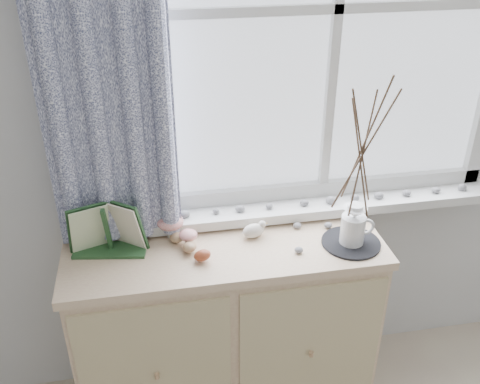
{
  "coord_description": "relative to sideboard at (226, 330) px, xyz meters",
  "views": [
    {
      "loc": [
        -0.39,
        0.12,
        2.01
      ],
      "look_at": [
        -0.1,
        1.7,
        1.1
      ],
      "focal_mm": 40.0,
      "sensor_mm": 36.0,
      "label": 1
    }
  ],
  "objects": [
    {
      "name": "sideboard",
      "position": [
        0.0,
        0.0,
        0.0
      ],
      "size": [
        1.2,
        0.45,
        0.85
      ],
      "color": "beige",
      "rests_on": "ground"
    },
    {
      "name": "botanical_book",
      "position": [
        -0.42,
        0.01,
        0.53
      ],
      "size": [
        0.32,
        0.18,
        0.21
      ],
      "primitive_type": null,
      "rotation": [
        0.0,
        0.0,
        -0.16
      ],
      "color": "#214423",
      "rests_on": "sideboard"
    },
    {
      "name": "toadstool_cluster",
      "position": [
        -0.18,
        0.08,
        0.48
      ],
      "size": [
        0.15,
        0.16,
        0.09
      ],
      "color": "silver",
      "rests_on": "sideboard"
    },
    {
      "name": "wooden_eggs",
      "position": [
        -0.13,
        -0.02,
        0.45
      ],
      "size": [
        0.13,
        0.17,
        0.06
      ],
      "color": "tan",
      "rests_on": "sideboard"
    },
    {
      "name": "songbird_figurine",
      "position": [
        0.12,
        0.04,
        0.46
      ],
      "size": [
        0.13,
        0.08,
        0.06
      ],
      "primitive_type": null,
      "rotation": [
        0.0,
        0.0,
        0.22
      ],
      "color": "white",
      "rests_on": "sideboard"
    },
    {
      "name": "crocheted_doily",
      "position": [
        0.47,
        -0.07,
        0.43
      ],
      "size": [
        0.22,
        0.22,
        0.01
      ],
      "primitive_type": "cylinder",
      "color": "black",
      "rests_on": "sideboard"
    },
    {
      "name": "twig_pitcher",
      "position": [
        0.47,
        -0.07,
        0.82
      ],
      "size": [
        0.27,
        0.27,
        0.69
      ],
      "rotation": [
        0.0,
        0.0,
        -0.1
      ],
      "color": "silver",
      "rests_on": "crocheted_doily"
    },
    {
      "name": "sideboard_pebbles",
      "position": [
        0.33,
        0.01,
        0.44
      ],
      "size": [
        0.33,
        0.23,
        0.02
      ],
      "color": "gray",
      "rests_on": "sideboard"
    }
  ]
}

